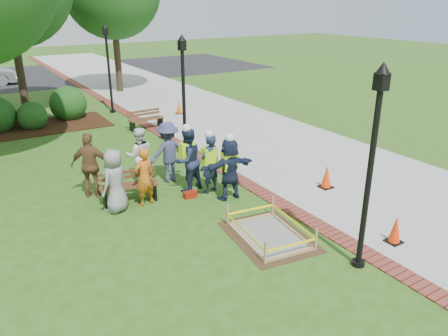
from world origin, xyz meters
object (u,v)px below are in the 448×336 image
bench_near (130,192)px  cone_front (395,230)px  hivis_worker_a (229,167)px  wet_concrete_pad (269,228)px  hivis_worker_b (210,162)px  hivis_worker_c (188,158)px  lamp_near (372,155)px

bench_near → cone_front: 6.96m
hivis_worker_a → wet_concrete_pad: bearing=-99.3°
cone_front → hivis_worker_b: hivis_worker_b is taller
cone_front → hivis_worker_c: hivis_worker_c is taller
hivis_worker_b → lamp_near: bearing=-81.5°
bench_near → cone_front: size_ratio=2.38×
cone_front → wet_concrete_pad: bearing=142.8°
bench_near → lamp_near: lamp_near is taller
cone_front → lamp_near: bearing=-171.9°
lamp_near → hivis_worker_a: size_ratio=2.22×
wet_concrete_pad → bench_near: bearing=119.8°
wet_concrete_pad → lamp_near: size_ratio=0.59×
wet_concrete_pad → bench_near: bench_near is taller
hivis_worker_a → hivis_worker_b: bearing=109.7°
lamp_near → hivis_worker_a: (-0.51, 4.30, -1.53)m
cone_front → hivis_worker_c: 5.89m
cone_front → hivis_worker_a: bearing=115.0°
lamp_near → cone_front: bearing=8.1°
lamp_near → hivis_worker_b: 5.27m
bench_near → hivis_worker_c: (1.75, -0.17, 0.73)m
cone_front → hivis_worker_a: 4.57m
cone_front → lamp_near: 2.58m
wet_concrete_pad → bench_near: (-2.09, 3.65, 0.04)m
wet_concrete_pad → cone_front: bearing=-37.2°
lamp_near → wet_concrete_pad: bearing=114.6°
wet_concrete_pad → lamp_near: 3.10m
cone_front → hivis_worker_b: (-2.16, 4.78, 0.61)m
hivis_worker_c → hivis_worker_b: bearing=-42.6°
wet_concrete_pad → hivis_worker_b: bearing=87.3°
hivis_worker_b → hivis_worker_c: bearing=137.4°
hivis_worker_a → bench_near: bearing=152.5°
wet_concrete_pad → hivis_worker_c: bearing=95.6°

